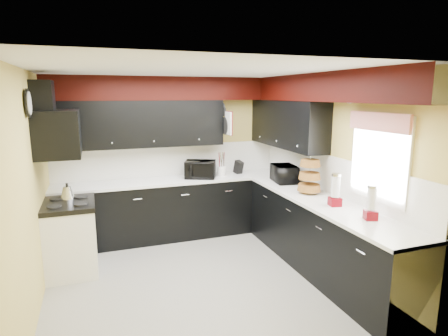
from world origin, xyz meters
The scene contains 35 objects.
ground centered at (0.00, 0.00, 0.00)m, with size 3.60×3.60×0.00m, color gray.
wall_back centered at (0.00, 1.80, 1.25)m, with size 3.60×0.06×2.50m, color #E0C666.
wall_right centered at (1.80, 0.00, 1.25)m, with size 0.06×3.60×2.50m, color #E0C666.
wall_left centered at (-1.80, 0.00, 1.25)m, with size 0.06×3.60×2.50m, color #E0C666.
ceiling centered at (0.00, 0.00, 2.50)m, with size 3.60×3.60×0.06m, color white.
cab_back centered at (0.00, 1.50, 0.45)m, with size 3.60×0.60×0.90m, color black.
cab_right centered at (1.50, -0.30, 0.45)m, with size 0.60×3.00×0.90m, color black.
counter_back centered at (0.00, 1.50, 0.92)m, with size 3.62×0.64×0.04m, color white.
counter_right centered at (1.50, -0.30, 0.92)m, with size 0.64×3.02×0.04m, color white.
splash_back centered at (0.00, 1.79, 1.19)m, with size 3.60×0.02×0.50m, color white.
splash_right centered at (1.79, 0.00, 1.19)m, with size 0.02×3.60×0.50m, color white.
upper_back centered at (-0.50, 1.62, 1.80)m, with size 2.60×0.35×0.70m, color black.
upper_right centered at (1.62, 0.90, 1.80)m, with size 0.35×1.80×0.70m, color black.
soffit_back centered at (0.00, 1.62, 2.33)m, with size 3.60×0.36×0.35m, color black.
soffit_right centered at (1.62, -0.18, 2.33)m, with size 0.36×3.24×0.35m, color black.
stove centered at (-1.50, 0.75, 0.43)m, with size 0.60×0.75×0.86m, color white.
cooktop centered at (-1.50, 0.75, 0.89)m, with size 0.62×0.77×0.06m, color black.
hood centered at (-1.55, 0.75, 1.78)m, with size 0.50×0.78×0.55m, color black.
hood_duct centered at (-1.68, 0.75, 2.20)m, with size 0.24×0.40×0.40m, color black.
window centered at (1.79, -0.90, 1.55)m, with size 0.03×0.86×0.96m, color white, non-canonical shape.
valance centered at (1.73, -0.90, 1.95)m, with size 0.04×0.88×0.20m, color red.
pan_top centered at (0.82, 1.55, 2.00)m, with size 0.03×0.22×0.40m, color black, non-canonical shape.
pan_mid centered at (0.82, 1.42, 1.75)m, with size 0.03×0.28×0.46m, color black, non-canonical shape.
pan_low centered at (0.82, 1.68, 1.72)m, with size 0.03×0.24×0.42m, color black, non-canonical shape.
cut_board centered at (0.83, 1.30, 1.80)m, with size 0.03×0.26×0.35m, color white.
baskets centered at (1.52, 0.05, 1.18)m, with size 0.27×0.27×0.50m, color brown, non-canonical shape.
clock centered at (-1.77, 0.25, 2.15)m, with size 0.03×0.30×0.30m, color black, non-canonical shape.
deco_plate centered at (1.77, -0.35, 2.25)m, with size 0.03×0.24×0.24m, color white, non-canonical shape.
toaster_oven centered at (0.41, 1.44, 1.07)m, with size 0.47×0.39×0.27m, color black.
microwave centered at (1.52, 0.73, 1.07)m, with size 0.46×0.31×0.26m, color black.
utensil_crock centered at (0.78, 1.46, 1.02)m, with size 0.15×0.15×0.16m, color white.
knife_block centered at (1.10, 1.54, 1.05)m, with size 0.10×0.14×0.21m, color black.
kettle centered at (-1.51, 0.93, 1.00)m, with size 0.17×0.17×0.16m, color #AFB0B4, non-canonical shape.
dispenser_a centered at (1.50, -0.55, 1.12)m, with size 0.13×0.13×0.35m, color #560B0B, non-canonical shape.
dispenser_b centered at (1.55, -1.10, 1.11)m, with size 0.12×0.12×0.33m, color #750E00, non-canonical shape.
Camera 1 is at (-1.17, -4.13, 2.24)m, focal length 30.00 mm.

